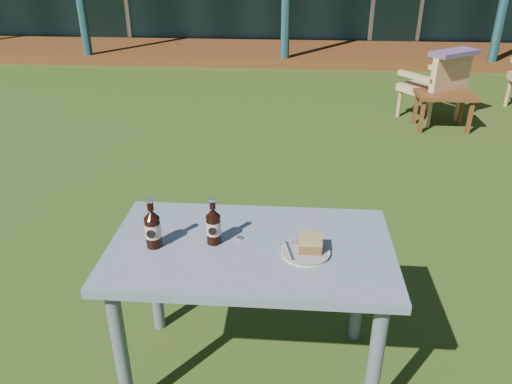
# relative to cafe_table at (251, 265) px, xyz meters

# --- Properties ---
(ground) EXTENTS (80.00, 80.00, 0.00)m
(ground) POSITION_rel_cafe_table_xyz_m (0.00, 1.60, -0.62)
(ground) COLOR #334916
(cafe_table) EXTENTS (1.20, 0.70, 0.72)m
(cafe_table) POSITION_rel_cafe_table_xyz_m (0.00, 0.00, 0.00)
(cafe_table) COLOR slate
(cafe_table) RESTS_ON ground
(plate) EXTENTS (0.20, 0.20, 0.01)m
(plate) POSITION_rel_cafe_table_xyz_m (0.23, -0.04, 0.11)
(plate) COLOR silver
(plate) RESTS_ON cafe_table
(cake_slice) EXTENTS (0.09, 0.09, 0.06)m
(cake_slice) POSITION_rel_cafe_table_xyz_m (0.25, -0.04, 0.15)
(cake_slice) COLOR brown
(cake_slice) RESTS_ON plate
(fork) EXTENTS (0.04, 0.14, 0.00)m
(fork) POSITION_rel_cafe_table_xyz_m (0.16, -0.05, 0.12)
(fork) COLOR silver
(fork) RESTS_ON plate
(cola_bottle_near) EXTENTS (0.06, 0.06, 0.21)m
(cola_bottle_near) POSITION_rel_cafe_table_xyz_m (-0.16, 0.01, 0.19)
(cola_bottle_near) COLOR black
(cola_bottle_near) RESTS_ON cafe_table
(cola_bottle_far) EXTENTS (0.07, 0.07, 0.22)m
(cola_bottle_far) POSITION_rel_cafe_table_xyz_m (-0.40, -0.04, 0.19)
(cola_bottle_far) COLOR black
(cola_bottle_far) RESTS_ON cafe_table
(bottle_cap) EXTENTS (0.03, 0.03, 0.01)m
(bottle_cap) POSITION_rel_cafe_table_xyz_m (-0.05, 0.05, 0.11)
(bottle_cap) COLOR silver
(bottle_cap) RESTS_ON cafe_table
(armchair_left) EXTENTS (0.77, 0.76, 0.77)m
(armchair_left) POSITION_rel_cafe_table_xyz_m (1.77, 3.90, -0.19)
(armchair_left) COLOR tan
(armchair_left) RESTS_ON ground
(floral_throw) EXTENTS (0.59, 0.52, 0.05)m
(floral_throw) POSITION_rel_cafe_table_xyz_m (1.86, 3.78, 0.17)
(floral_throw) COLOR #5F456D
(floral_throw) RESTS_ON armchair_left
(side_table) EXTENTS (0.60, 0.40, 0.40)m
(side_table) POSITION_rel_cafe_table_xyz_m (1.79, 3.61, -0.28)
(side_table) COLOR #5D3316
(side_table) RESTS_ON ground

